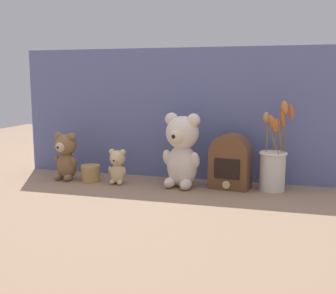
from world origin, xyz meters
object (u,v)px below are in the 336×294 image
object	(u,v)px
vintage_radio	(230,162)
teddy_bear_medium	(66,155)
teddy_bear_small	(117,166)
decorative_tin_tall	(91,173)
flower_vase	(273,165)
teddy_bear_large	(182,149)

from	to	relation	value
vintage_radio	teddy_bear_medium	bearing A→B (deg)	-176.57
teddy_bear_small	vintage_radio	distance (m)	0.48
teddy_bear_small	decorative_tin_tall	xyz separation A→B (m)	(-0.13, 0.01, -0.04)
teddy_bear_small	flower_vase	bearing A→B (deg)	5.72
teddy_bear_large	flower_vase	bearing A→B (deg)	6.90
teddy_bear_large	flower_vase	world-z (taller)	flower_vase
teddy_bear_large	teddy_bear_small	size ratio (longest dim) A/B	2.04
teddy_bear_small	teddy_bear_medium	bearing A→B (deg)	177.50
decorative_tin_tall	teddy_bear_large	bearing A→B (deg)	1.70
flower_vase	decorative_tin_tall	size ratio (longest dim) A/B	4.31
vintage_radio	teddy_bear_large	bearing A→B (deg)	-170.13
flower_vase	vintage_radio	bearing A→B (deg)	-176.57
teddy_bear_large	flower_vase	distance (m)	0.37
vintage_radio	decorative_tin_tall	world-z (taller)	vintage_radio
vintage_radio	decorative_tin_tall	distance (m)	0.61
vintage_radio	teddy_bear_small	bearing A→B (deg)	-173.47
teddy_bear_large	flower_vase	xyz separation A→B (m)	(0.37, 0.04, -0.06)
teddy_bear_large	decorative_tin_tall	distance (m)	0.43
vintage_radio	decorative_tin_tall	size ratio (longest dim) A/B	2.68
flower_vase	decorative_tin_tall	bearing A→B (deg)	-175.83
teddy_bear_large	decorative_tin_tall	xyz separation A→B (m)	(-0.41, -0.01, -0.12)
teddy_bear_small	teddy_bear_large	bearing A→B (deg)	4.14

